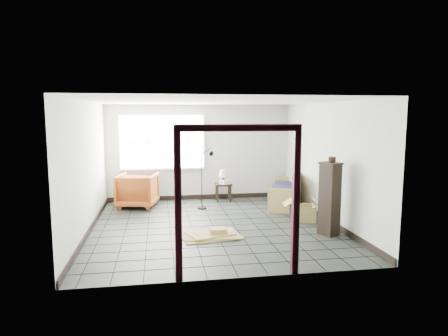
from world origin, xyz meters
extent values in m
plane|color=black|center=(0.00, 0.00, 0.00)|extent=(5.50, 5.50, 0.00)
cube|color=silver|center=(0.00, 2.75, 1.30)|extent=(5.00, 0.02, 2.60)
cube|color=silver|center=(0.00, -2.75, 1.30)|extent=(5.00, 0.02, 2.60)
cube|color=silver|center=(-2.50, 0.00, 1.30)|extent=(0.02, 5.50, 2.60)
cube|color=silver|center=(2.50, 0.00, 1.30)|extent=(0.02, 5.50, 2.60)
cube|color=white|center=(0.00, 0.00, 2.60)|extent=(5.00, 5.50, 0.02)
cube|color=black|center=(0.00, 2.73, 0.06)|extent=(4.95, 0.03, 0.12)
cube|color=black|center=(-2.48, 0.00, 0.06)|extent=(0.03, 5.45, 0.12)
cube|color=black|center=(2.48, 0.00, 0.06)|extent=(0.03, 5.45, 0.12)
cube|color=silver|center=(-1.00, 2.71, 1.60)|extent=(2.32, 0.06, 1.52)
cube|color=white|center=(-1.00, 2.67, 1.60)|extent=(2.20, 0.02, 1.40)
cube|color=#3C0D1B|center=(-0.85, -2.70, 1.05)|extent=(0.10, 0.08, 2.10)
cube|color=#3C0D1B|center=(0.85, -2.70, 1.05)|extent=(0.10, 0.08, 2.10)
cube|color=#3C0D1B|center=(0.00, -2.70, 2.15)|extent=(1.80, 0.08, 0.10)
cube|color=#AA8E4C|center=(2.15, 1.66, 0.17)|extent=(1.39, 2.01, 0.34)
cube|color=#AA8E4C|center=(1.79, 0.77, 0.30)|extent=(0.71, 0.33, 0.60)
cube|color=#AA8E4C|center=(2.51, 2.55, 0.30)|extent=(0.71, 0.33, 0.60)
cube|color=#AA8E4C|center=(2.46, 1.53, 0.51)|extent=(0.77, 1.75, 0.65)
cube|color=#17193A|center=(1.90, 1.09, 0.41)|extent=(0.85, 0.80, 0.15)
cube|color=#17193A|center=(2.15, 0.99, 0.63)|extent=(0.35, 0.60, 0.48)
cube|color=#17193A|center=(2.13, 1.66, 0.41)|extent=(0.85, 0.80, 0.15)
cube|color=#17193A|center=(2.38, 1.56, 0.63)|extent=(0.35, 0.60, 0.48)
cube|color=#17193A|center=(2.36, 2.23, 0.41)|extent=(0.85, 0.80, 0.15)
cube|color=#17193A|center=(2.61, 2.13, 0.63)|extent=(0.35, 0.60, 0.48)
imported|color=#914815|center=(-1.65, 2.03, 0.47)|extent=(1.08, 1.04, 0.95)
cube|color=black|center=(0.61, 2.40, 0.45)|extent=(0.45, 0.45, 0.05)
cube|color=black|center=(0.43, 2.23, 0.22)|extent=(0.05, 0.05, 0.44)
cube|color=black|center=(0.78, 2.22, 0.22)|extent=(0.05, 0.05, 0.44)
cube|color=black|center=(0.45, 2.58, 0.22)|extent=(0.05, 0.05, 0.44)
cube|color=black|center=(0.79, 2.57, 0.22)|extent=(0.05, 0.05, 0.44)
cylinder|color=black|center=(0.61, 2.38, 0.55)|extent=(0.11, 0.11, 0.13)
cylinder|color=black|center=(0.61, 2.38, 0.66)|extent=(0.03, 0.03, 0.09)
cone|color=beige|center=(0.61, 2.38, 0.76)|extent=(0.28, 0.28, 0.19)
cube|color=silver|center=(0.68, 2.35, 0.53)|extent=(0.36, 0.33, 0.11)
cylinder|color=black|center=(0.54, 2.29, 0.53)|extent=(0.04, 0.07, 0.06)
cylinder|color=black|center=(-0.06, 1.59, 0.01)|extent=(0.30, 0.30, 0.03)
cylinder|color=black|center=(-0.06, 1.59, 0.71)|extent=(0.03, 0.03, 1.39)
cylinder|color=black|center=(0.06, 1.59, 1.44)|extent=(0.23, 0.11, 0.12)
sphere|color=black|center=(0.17, 1.59, 1.38)|extent=(0.16, 0.16, 0.12)
cube|color=black|center=(-1.65, 2.40, 0.36)|extent=(1.00, 0.72, 0.73)
cube|color=black|center=(-1.65, 2.40, 0.37)|extent=(0.93, 0.65, 0.03)
cube|color=black|center=(2.15, -0.98, 0.70)|extent=(0.38, 0.43, 1.41)
cube|color=black|center=(2.15, -0.98, 1.41)|extent=(0.42, 0.47, 0.04)
cylinder|color=black|center=(2.17, -0.99, 1.48)|extent=(0.17, 0.17, 0.11)
cube|color=#A0854D|center=(2.02, 0.10, 0.01)|extent=(0.57, 0.49, 0.02)
cube|color=black|center=(1.77, 0.15, 0.17)|extent=(0.09, 0.40, 0.35)
cube|color=#A0854D|center=(2.27, 0.06, 0.17)|extent=(0.09, 0.40, 0.35)
cube|color=#A0854D|center=(1.98, -0.10, 0.17)|extent=(0.50, 0.11, 0.35)
cube|color=#A0854D|center=(2.06, 0.30, 0.17)|extent=(0.50, 0.11, 0.35)
cube|color=#A0854D|center=(1.70, 0.16, 0.41)|extent=(0.26, 0.43, 0.14)
cube|color=#A0854D|center=(2.34, 0.04, 0.41)|extent=(0.26, 0.43, 0.14)
cube|color=#A0854D|center=(-0.15, -0.72, 0.01)|extent=(1.22, 0.96, 0.02)
cube|color=#A0854D|center=(-0.15, -0.72, 0.03)|extent=(0.99, 0.75, 0.02)
cube|color=#A0854D|center=(-0.15, -0.72, 0.06)|extent=(0.98, 0.83, 0.02)
cube|color=#A0854D|center=(0.00, -0.75, 0.12)|extent=(0.33, 0.26, 0.09)
camera|label=1|loc=(-1.10, -8.12, 2.33)|focal=32.00mm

